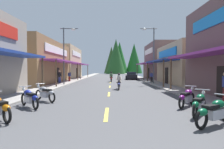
{
  "coord_description": "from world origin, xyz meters",
  "views": [
    {
      "loc": [
        0.24,
        0.05,
        1.92
      ],
      "look_at": [
        0.17,
        33.09,
        0.91
      ],
      "focal_mm": 29.07,
      "sensor_mm": 36.0,
      "label": 1
    }
  ],
  "objects_px": {
    "rider_cruising_trailing": "(112,77)",
    "pedestrian_by_shop": "(70,76)",
    "motorcycle_parked_right_3": "(187,97)",
    "pedestrian_waiting": "(60,76)",
    "rider_cruising_lead": "(119,82)",
    "streetlamp_right": "(152,48)",
    "motorcycle_parked_left_2": "(46,93)",
    "parked_car_curbside": "(132,76)",
    "pedestrian_strolling": "(152,76)",
    "streetlamp_left": "(67,48)",
    "motorcycle_parked_right_2": "(200,103)",
    "motorcycle_parked_left_1": "(30,98)",
    "motorcycle_parked_right_1": "(215,112)"
  },
  "relations": [
    {
      "from": "motorcycle_parked_left_1",
      "to": "rider_cruising_trailing",
      "type": "distance_m",
      "value": 18.39
    },
    {
      "from": "motorcycle_parked_right_1",
      "to": "parked_car_curbside",
      "type": "bearing_deg",
      "value": 58.49
    },
    {
      "from": "motorcycle_parked_right_3",
      "to": "parked_car_curbside",
      "type": "xyz_separation_m",
      "value": [
        -0.25,
        24.36,
        0.2
      ]
    },
    {
      "from": "pedestrian_waiting",
      "to": "parked_car_curbside",
      "type": "distance_m",
      "value": 14.61
    },
    {
      "from": "motorcycle_parked_left_2",
      "to": "pedestrian_waiting",
      "type": "relative_size",
      "value": 0.97
    },
    {
      "from": "rider_cruising_trailing",
      "to": "pedestrian_by_shop",
      "type": "xyz_separation_m",
      "value": [
        -6.11,
        -0.49,
        0.29
      ]
    },
    {
      "from": "streetlamp_right",
      "to": "rider_cruising_lead",
      "type": "relative_size",
      "value": 3.26
    },
    {
      "from": "motorcycle_parked_right_2",
      "to": "streetlamp_left",
      "type": "bearing_deg",
      "value": 70.3
    },
    {
      "from": "motorcycle_parked_right_1",
      "to": "pedestrian_strolling",
      "type": "distance_m",
      "value": 18.86
    },
    {
      "from": "motorcycle_parked_left_1",
      "to": "rider_cruising_trailing",
      "type": "height_order",
      "value": "rider_cruising_trailing"
    },
    {
      "from": "streetlamp_left",
      "to": "motorcycle_parked_right_2",
      "type": "xyz_separation_m",
      "value": [
        8.95,
        -13.71,
        -3.83
      ]
    },
    {
      "from": "motorcycle_parked_left_2",
      "to": "pedestrian_strolling",
      "type": "relative_size",
      "value": 1.07
    },
    {
      "from": "streetlamp_right",
      "to": "pedestrian_waiting",
      "type": "distance_m",
      "value": 12.09
    },
    {
      "from": "motorcycle_parked_right_3",
      "to": "pedestrian_by_shop",
      "type": "distance_m",
      "value": 20.0
    },
    {
      "from": "rider_cruising_lead",
      "to": "pedestrian_by_shop",
      "type": "bearing_deg",
      "value": 37.81
    },
    {
      "from": "motorcycle_parked_right_2",
      "to": "streetlamp_right",
      "type": "bearing_deg",
      "value": 32.4
    },
    {
      "from": "motorcycle_parked_left_1",
      "to": "parked_car_curbside",
      "type": "bearing_deg",
      "value": -62.38
    },
    {
      "from": "motorcycle_parked_right_2",
      "to": "parked_car_curbside",
      "type": "bearing_deg",
      "value": 37.31
    },
    {
      "from": "motorcycle_parked_left_1",
      "to": "parked_car_curbside",
      "type": "xyz_separation_m",
      "value": [
        7.67,
        24.52,
        0.2
      ]
    },
    {
      "from": "motorcycle_parked_left_1",
      "to": "pedestrian_by_shop",
      "type": "xyz_separation_m",
      "value": [
        -2.12,
        17.46,
        0.45
      ]
    },
    {
      "from": "parked_car_curbside",
      "to": "streetlamp_left",
      "type": "bearing_deg",
      "value": 147.67
    },
    {
      "from": "motorcycle_parked_right_1",
      "to": "rider_cruising_lead",
      "type": "xyz_separation_m",
      "value": [
        -2.8,
        11.01,
        0.17
      ]
    },
    {
      "from": "motorcycle_parked_right_1",
      "to": "motorcycle_parked_right_2",
      "type": "xyz_separation_m",
      "value": [
        0.18,
        1.42,
        0.0
      ]
    },
    {
      "from": "motorcycle_parked_right_1",
      "to": "streetlamp_right",
      "type": "bearing_deg",
      "value": 53.75
    },
    {
      "from": "pedestrian_by_shop",
      "to": "pedestrian_strolling",
      "type": "height_order",
      "value": "pedestrian_by_shop"
    },
    {
      "from": "streetlamp_left",
      "to": "motorcycle_parked_right_1",
      "type": "relative_size",
      "value": 3.57
    },
    {
      "from": "streetlamp_left",
      "to": "motorcycle_parked_left_2",
      "type": "height_order",
      "value": "streetlamp_left"
    },
    {
      "from": "motorcycle_parked_right_1",
      "to": "rider_cruising_trailing",
      "type": "xyz_separation_m",
      "value": [
        -3.57,
        20.89,
        0.17
      ]
    },
    {
      "from": "motorcycle_parked_right_2",
      "to": "motorcycle_parked_left_2",
      "type": "distance_m",
      "value": 8.27
    },
    {
      "from": "rider_cruising_lead",
      "to": "pedestrian_by_shop",
      "type": "relative_size",
      "value": 1.31
    },
    {
      "from": "streetlamp_right",
      "to": "motorcycle_parked_right_2",
      "type": "bearing_deg",
      "value": -94.76
    },
    {
      "from": "motorcycle_parked_right_1",
      "to": "motorcycle_parked_right_3",
      "type": "xyz_separation_m",
      "value": [
        0.35,
        3.1,
        0.0
      ]
    },
    {
      "from": "pedestrian_strolling",
      "to": "parked_car_curbside",
      "type": "height_order",
      "value": "pedestrian_strolling"
    },
    {
      "from": "streetlamp_left",
      "to": "streetlamp_right",
      "type": "bearing_deg",
      "value": 6.8
    },
    {
      "from": "motorcycle_parked_right_2",
      "to": "pedestrian_waiting",
      "type": "xyz_separation_m",
      "value": [
        -10.33,
        15.64,
        0.54
      ]
    },
    {
      "from": "pedestrian_by_shop",
      "to": "streetlamp_left",
      "type": "bearing_deg",
      "value": -143.38
    },
    {
      "from": "streetlamp_left",
      "to": "motorcycle_parked_left_1",
      "type": "bearing_deg",
      "value": -84.31
    },
    {
      "from": "rider_cruising_lead",
      "to": "streetlamp_right",
      "type": "bearing_deg",
      "value": -36.8
    },
    {
      "from": "motorcycle_parked_right_1",
      "to": "motorcycle_parked_left_1",
      "type": "distance_m",
      "value": 8.11
    },
    {
      "from": "streetlamp_left",
      "to": "motorcycle_parked_left_1",
      "type": "height_order",
      "value": "streetlamp_left"
    },
    {
      "from": "pedestrian_by_shop",
      "to": "parked_car_curbside",
      "type": "bearing_deg",
      "value": -27.34
    },
    {
      "from": "streetlamp_left",
      "to": "parked_car_curbside",
      "type": "height_order",
      "value": "streetlamp_left"
    },
    {
      "from": "motorcycle_parked_right_2",
      "to": "pedestrian_strolling",
      "type": "height_order",
      "value": "pedestrian_strolling"
    },
    {
      "from": "motorcycle_parked_right_1",
      "to": "pedestrian_by_shop",
      "type": "xyz_separation_m",
      "value": [
        -9.68,
        20.4,
        0.45
      ]
    },
    {
      "from": "pedestrian_by_shop",
      "to": "streetlamp_right",
      "type": "bearing_deg",
      "value": -83.19
    },
    {
      "from": "motorcycle_parked_left_2",
      "to": "parked_car_curbside",
      "type": "xyz_separation_m",
      "value": [
        7.53,
        22.78,
        0.2
      ]
    },
    {
      "from": "motorcycle_parked_right_3",
      "to": "pedestrian_waiting",
      "type": "height_order",
      "value": "pedestrian_waiting"
    },
    {
      "from": "motorcycle_parked_right_3",
      "to": "pedestrian_by_shop",
      "type": "relative_size",
      "value": 1.02
    },
    {
      "from": "motorcycle_parked_right_1",
      "to": "pedestrian_by_shop",
      "type": "distance_m",
      "value": 22.58
    },
    {
      "from": "streetlamp_right",
      "to": "parked_car_curbside",
      "type": "distance_m",
      "value": 11.81
    }
  ]
}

